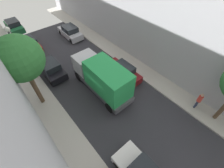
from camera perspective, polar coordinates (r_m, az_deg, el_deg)
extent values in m
plane|color=#2D2D33|center=(14.99, -2.75, -2.86)|extent=(32.00, 32.00, 0.00)
cube|color=#B7B2A8|center=(13.83, -19.63, -12.85)|extent=(2.00, 44.00, 0.15)
cube|color=#B7B2A8|center=(17.44, 10.26, 5.54)|extent=(2.00, 44.00, 0.15)
cylinder|color=black|center=(11.57, 2.06, -28.00)|extent=(0.22, 0.64, 0.64)
cylinder|color=black|center=(11.96, 8.13, -23.08)|extent=(0.22, 0.64, 0.64)
cube|color=black|center=(17.64, -21.69, 5.08)|extent=(1.76, 4.20, 0.76)
cube|color=#1E2328|center=(17.10, -22.13, 6.56)|extent=(1.56, 2.10, 0.64)
cylinder|color=black|center=(18.89, -25.52, 5.79)|extent=(0.22, 0.64, 0.64)
cylinder|color=black|center=(19.13, -21.38, 7.96)|extent=(0.22, 0.64, 0.64)
cylinder|color=black|center=(16.52, -21.63, 0.58)|extent=(0.22, 0.64, 0.64)
cylinder|color=black|center=(16.80, -16.98, 3.10)|extent=(0.22, 0.64, 0.64)
cube|color=red|center=(22.68, -28.22, 12.73)|extent=(1.76, 4.20, 0.76)
cube|color=#1E2328|center=(22.22, -28.73, 14.03)|extent=(1.56, 2.10, 0.64)
cylinder|color=black|center=(24.05, -30.93, 12.83)|extent=(0.22, 0.64, 0.64)
cylinder|color=black|center=(24.24, -27.58, 14.53)|extent=(0.22, 0.64, 0.64)
cylinder|color=black|center=(21.37, -28.49, 9.70)|extent=(0.22, 0.64, 0.64)
cylinder|color=black|center=(21.59, -24.77, 11.61)|extent=(0.22, 0.64, 0.64)
cube|color=#1E6638|center=(28.19, -32.51, 17.46)|extent=(1.76, 4.20, 0.76)
cube|color=#1E2328|center=(27.78, -33.02, 18.57)|extent=(1.56, 2.10, 0.64)
cylinder|color=black|center=(29.63, -34.55, 17.28)|extent=(0.22, 0.64, 0.64)
cylinder|color=black|center=(29.79, -31.78, 18.69)|extent=(0.22, 0.64, 0.64)
cylinder|color=black|center=(26.80, -32.90, 15.28)|extent=(0.22, 0.64, 0.64)
cylinder|color=black|center=(26.97, -29.86, 16.82)|extent=(0.22, 0.64, 0.64)
cube|color=maroon|center=(16.05, 3.70, 4.20)|extent=(1.76, 4.20, 0.76)
cube|color=#1E2328|center=(15.50, 4.20, 5.79)|extent=(1.56, 2.10, 0.64)
cylinder|color=black|center=(16.68, -1.95, 5.23)|extent=(0.22, 0.64, 0.64)
cylinder|color=black|center=(17.44, 2.07, 7.45)|extent=(0.22, 0.64, 0.64)
cylinder|color=black|center=(15.07, 5.49, -0.84)|extent=(0.22, 0.64, 0.64)
cylinder|color=black|center=(15.91, 9.52, 1.88)|extent=(0.22, 0.64, 0.64)
cube|color=silver|center=(23.36, -15.24, 17.80)|extent=(1.76, 4.20, 0.76)
cube|color=#1E2328|center=(22.92, -15.40, 19.18)|extent=(1.56, 2.10, 0.64)
cylinder|color=black|center=(24.48, -18.63, 17.80)|extent=(0.22, 0.64, 0.64)
cylinder|color=black|center=(25.01, -15.36, 19.21)|extent=(0.22, 0.64, 0.64)
cylinder|color=black|center=(21.96, -14.87, 15.16)|extent=(0.22, 0.64, 0.64)
cylinder|color=black|center=(22.55, -11.35, 16.72)|extent=(0.22, 0.64, 0.64)
cube|color=#4C4C51|center=(14.66, -3.88, -0.07)|extent=(2.20, 6.60, 0.50)
cube|color=#B7B7BC|center=(15.41, -9.59, 7.73)|extent=(2.10, 1.80, 1.70)
cube|color=green|center=(13.06, -1.51, 1.77)|extent=(2.24, 4.20, 2.40)
cylinder|color=black|center=(16.11, -12.27, 2.86)|extent=(0.30, 0.96, 0.96)
cylinder|color=black|center=(16.79, -6.63, 5.94)|extent=(0.30, 0.96, 0.96)
cylinder|color=black|center=(13.30, -0.81, -8.65)|extent=(0.30, 0.96, 0.96)
cylinder|color=black|center=(14.11, 5.34, -4.34)|extent=(0.30, 0.96, 0.96)
cylinder|color=#2D334C|center=(15.20, 28.70, -6.71)|extent=(0.18, 0.18, 0.82)
cylinder|color=#2D334C|center=(15.35, 29.08, -6.25)|extent=(0.18, 0.18, 0.82)
cylinder|color=#D83F33|center=(14.76, 29.90, -4.78)|extent=(0.36, 0.36, 0.64)
sphere|color=tan|center=(14.45, 30.57, -3.64)|extent=(0.24, 0.24, 0.24)
cylinder|color=brown|center=(14.17, -26.49, -1.39)|extent=(0.36, 0.36, 3.59)
sphere|color=#2D7233|center=(12.32, -31.19, 8.01)|extent=(3.33, 3.33, 3.33)
cylinder|color=brown|center=(14.65, 36.29, -6.83)|extent=(0.31, 0.31, 3.10)
cylinder|color=brown|center=(22.29, -34.69, 8.18)|extent=(0.32, 0.32, 0.31)
sphere|color=#2D7233|center=(22.11, -35.09, 8.88)|extent=(0.50, 0.50, 0.50)
cylinder|color=#333338|center=(16.82, -30.49, 8.63)|extent=(0.16, 0.16, 5.04)
sphere|color=white|center=(15.56, -34.43, 16.35)|extent=(0.44, 0.44, 0.44)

